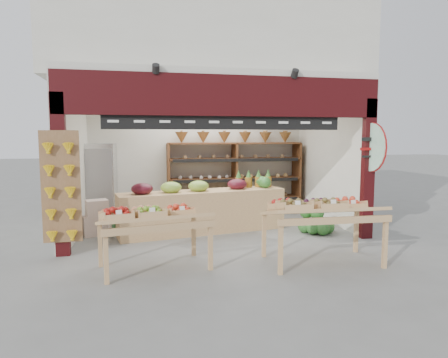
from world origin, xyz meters
TOP-DOWN VIEW (x-y plane):
  - ground at (0.00, 0.00)m, footprint 60.00×60.00m
  - shop_structure at (0.00, 1.61)m, footprint 6.36×5.12m
  - banana_board at (-2.73, -1.17)m, footprint 0.60×0.15m
  - gift_sign at (2.75, -1.15)m, footprint 0.04×0.93m
  - back_shelving at (0.86, 1.92)m, footprint 3.39×0.56m
  - refrigerator at (-2.40, 1.85)m, footprint 0.74×0.74m
  - cardboard_stack at (-2.15, 0.35)m, footprint 1.07×0.86m
  - mid_counter at (-0.25, 0.07)m, footprint 3.48×1.24m
  - display_table_left at (-1.41, -2.01)m, footprint 1.73×1.17m
  - display_table_right at (1.18, -2.24)m, footprint 1.76×1.02m
  - watermelon_pile at (2.00, -0.44)m, footprint 0.76×0.73m

SIDE VIEW (x-z plane):
  - ground at x=0.00m, z-range 0.00..0.00m
  - watermelon_pile at x=2.00m, z-range -0.07..0.48m
  - cardboard_stack at x=-2.15m, z-range -0.09..0.61m
  - mid_counter at x=-0.25m, z-range -0.07..1.00m
  - display_table_left at x=-1.41m, z-range 0.28..1.30m
  - display_table_right at x=1.18m, z-range 0.31..1.40m
  - refrigerator at x=-2.40m, z-range 0.00..1.79m
  - banana_board at x=-2.73m, z-range 0.22..2.02m
  - back_shelving at x=0.86m, z-range 0.25..2.32m
  - gift_sign at x=2.75m, z-range 1.29..2.21m
  - shop_structure at x=0.00m, z-range 1.22..6.62m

